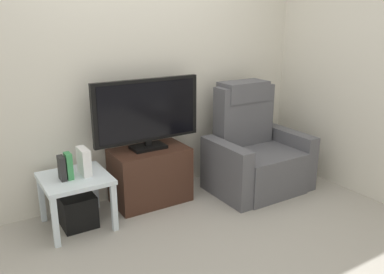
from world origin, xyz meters
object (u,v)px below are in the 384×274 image
at_px(television, 147,112).
at_px(subwoofer_box, 78,211).
at_px(recliner_armchair, 255,153).
at_px(book_leftmost, 62,168).
at_px(tv_stand, 150,175).
at_px(book_middle, 69,166).
at_px(game_console, 84,161).
at_px(side_table, 75,184).

bearing_deg(television, subwoofer_box, -170.82).
distance_m(recliner_armchair, book_leftmost, 1.92).
xyz_separation_m(tv_stand, book_middle, (-0.78, -0.12, 0.29)).
xyz_separation_m(book_leftmost, game_console, (0.19, 0.03, 0.01)).
height_order(tv_stand, subwoofer_box, tv_stand).
xyz_separation_m(tv_stand, game_console, (-0.65, -0.09, 0.30)).
xyz_separation_m(tv_stand, television, (0.00, 0.02, 0.61)).
xyz_separation_m(recliner_armchair, subwoofer_box, (-1.80, 0.16, -0.23)).
bearing_deg(side_table, book_middle, -155.77).
bearing_deg(book_middle, subwoofer_box, 24.23).
bearing_deg(tv_stand, recliner_armchair, -13.69).
xyz_separation_m(side_table, subwoofer_box, (0.00, -0.00, -0.24)).
relative_size(recliner_armchair, subwoofer_box, 3.88).
bearing_deg(book_middle, recliner_armchair, -4.34).
bearing_deg(side_table, book_leftmost, -168.69).
bearing_deg(subwoofer_box, book_middle, -155.77).
relative_size(tv_stand, game_console, 3.15).
relative_size(subwoofer_box, book_middle, 1.28).
height_order(recliner_armchair, book_leftmost, recliner_armchair).
bearing_deg(side_table, subwoofer_box, -90.00).
height_order(side_table, game_console, game_console).
bearing_deg(game_console, tv_stand, 7.93).
distance_m(television, recliner_armchair, 1.21).
bearing_deg(book_leftmost, book_middle, 0.00).
distance_m(tv_stand, television, 0.61).
xyz_separation_m(side_table, book_leftmost, (-0.10, -0.02, 0.17)).
height_order(tv_stand, television, television).
distance_m(tv_stand, book_leftmost, 0.89).
height_order(television, recliner_armchair, television).
height_order(tv_stand, side_table, tv_stand).
height_order(book_leftmost, game_console, game_console).
height_order(television, book_leftmost, television).
relative_size(recliner_armchair, book_leftmost, 5.40).
relative_size(side_table, game_console, 2.40).
relative_size(tv_stand, television, 0.69).
xyz_separation_m(recliner_armchair, game_console, (-1.71, 0.17, 0.19)).
relative_size(television, side_table, 1.91).
distance_m(recliner_armchair, side_table, 1.81).
distance_m(television, book_leftmost, 0.91).
distance_m(tv_stand, recliner_armchair, 1.10).
bearing_deg(tv_stand, side_table, -172.26).
height_order(recliner_armchair, side_table, recliner_armchair).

